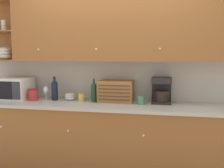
{
  "coord_description": "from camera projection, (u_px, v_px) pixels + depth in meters",
  "views": [
    {
      "loc": [
        0.63,
        -3.37,
        1.49
      ],
      "look_at": [
        0.0,
        -0.23,
        1.15
      ],
      "focal_mm": 40.0,
      "sensor_mm": 36.0,
      "label": 1
    }
  ],
  "objects": [
    {
      "name": "mug_blue_second",
      "position": [
        82.0,
        97.0,
        3.33
      ],
      "size": [
        0.1,
        0.09,
        0.1
      ],
      "color": "gold",
      "rests_on": "counter_unit"
    },
    {
      "name": "upper_cabinets",
      "position": [
        126.0,
        28.0,
        3.18
      ],
      "size": [
        3.55,
        0.34,
        0.85
      ],
      "color": "#935628",
      "rests_on": "backsplash_panel"
    },
    {
      "name": "bowl_stack_on_counter",
      "position": [
        70.0,
        97.0,
        3.41
      ],
      "size": [
        0.15,
        0.15,
        0.09
      ],
      "color": "silver",
      "rests_on": "counter_unit"
    },
    {
      "name": "wall_back",
      "position": [
        116.0,
        71.0,
        3.45
      ],
      "size": [
        5.95,
        0.06,
        2.6
      ],
      "color": "silver",
      "rests_on": "ground_plane"
    },
    {
      "name": "bread_box",
      "position": [
        116.0,
        91.0,
        3.27
      ],
      "size": [
        0.44,
        0.31,
        0.28
      ],
      "color": "#996033",
      "rests_on": "counter_unit"
    },
    {
      "name": "counter_unit",
      "position": [
        110.0,
        138.0,
        3.2
      ],
      "size": [
        3.57,
        0.68,
        0.91
      ],
      "color": "#935628",
      "rests_on": "ground_plane"
    },
    {
      "name": "coffee_maker",
      "position": [
        161.0,
        90.0,
        3.18
      ],
      "size": [
        0.24,
        0.25,
        0.33
      ],
      "color": "black",
      "rests_on": "counter_unit"
    },
    {
      "name": "microwave",
      "position": [
        11.0,
        89.0,
        3.49
      ],
      "size": [
        0.53,
        0.39,
        0.29
      ],
      "color": "silver",
      "rests_on": "counter_unit"
    },
    {
      "name": "mug",
      "position": [
        141.0,
        100.0,
        3.09
      ],
      "size": [
        0.1,
        0.09,
        0.1
      ],
      "color": "#4C845B",
      "rests_on": "counter_unit"
    },
    {
      "name": "ground_plane",
      "position": [
        115.0,
        162.0,
        3.56
      ],
      "size": [
        24.0,
        24.0,
        0.0
      ],
      "primitive_type": "plane",
      "color": "slate"
    },
    {
      "name": "storage_canister",
      "position": [
        33.0,
        95.0,
        3.37
      ],
      "size": [
        0.14,
        0.14,
        0.15
      ],
      "color": "#B22D28",
      "rests_on": "counter_unit"
    },
    {
      "name": "second_wine_bottle",
      "position": [
        55.0,
        89.0,
        3.39
      ],
      "size": [
        0.09,
        0.09,
        0.32
      ],
      "color": "black",
      "rests_on": "counter_unit"
    },
    {
      "name": "backsplash_panel",
      "position": [
        115.0,
        80.0,
        3.43
      ],
      "size": [
        3.55,
        0.01,
        0.53
      ],
      "color": "#B7B2A8",
      "rests_on": "counter_unit"
    },
    {
      "name": "wine_glass",
      "position": [
        46.0,
        91.0,
        3.42
      ],
      "size": [
        0.08,
        0.08,
        0.19
      ],
      "color": "silver",
      "rests_on": "counter_unit"
    },
    {
      "name": "wine_bottle",
      "position": [
        94.0,
        91.0,
        3.25
      ],
      "size": [
        0.07,
        0.07,
        0.31
      ],
      "color": "#19381E",
      "rests_on": "counter_unit"
    }
  ]
}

